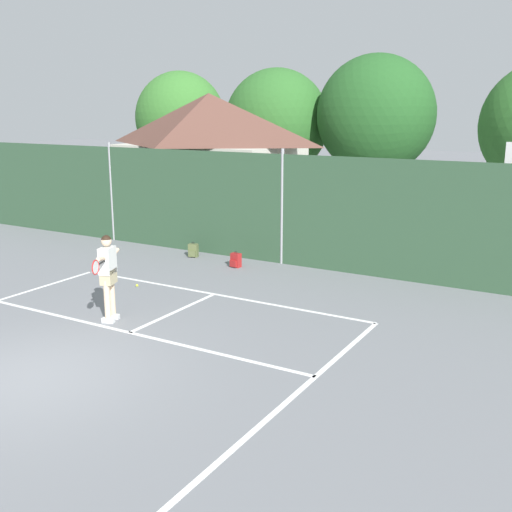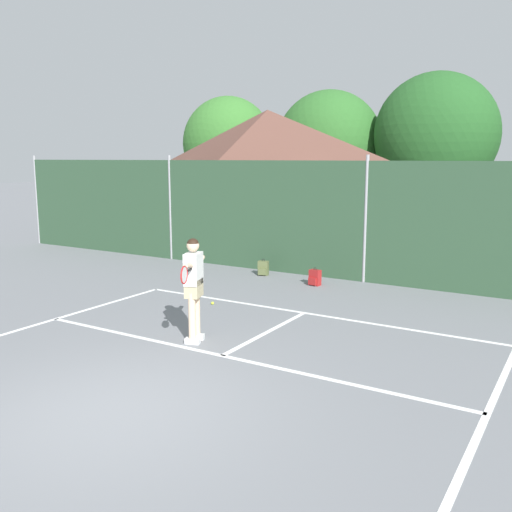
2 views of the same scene
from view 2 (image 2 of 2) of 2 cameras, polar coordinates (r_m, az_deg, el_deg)
name	(u,v)px [view 2 (image 2 of 2)]	position (r m, az deg, el deg)	size (l,w,h in m)	color
ground_plane	(112,414)	(7.63, -14.51, -15.31)	(120.00, 120.00, 0.00)	slate
court_markings	(146,395)	(8.05, -11.12, -13.77)	(8.30, 11.10, 0.01)	white
chainlink_fence	(366,222)	(14.73, 11.12, 3.40)	(26.09, 0.09, 3.30)	#2D4C33
clubhouse_building	(267,176)	(21.03, 1.16, 8.21)	(6.88, 4.71, 4.95)	beige
treeline_backdrop	(469,136)	(23.55, 20.92, 11.37)	(25.60, 4.65, 7.14)	brown
tennis_player	(194,281)	(9.79, -6.39, -2.52)	(0.61, 1.34, 1.85)	silver
tennis_ball	(213,303)	(12.50, -4.46, -4.81)	(0.07, 0.07, 0.07)	#CCE033
backpack_olive	(263,268)	(15.49, 0.73, -1.27)	(0.32, 0.30, 0.46)	#566038
backpack_red	(315,278)	(14.36, 6.01, -2.24)	(0.30, 0.28, 0.46)	maroon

